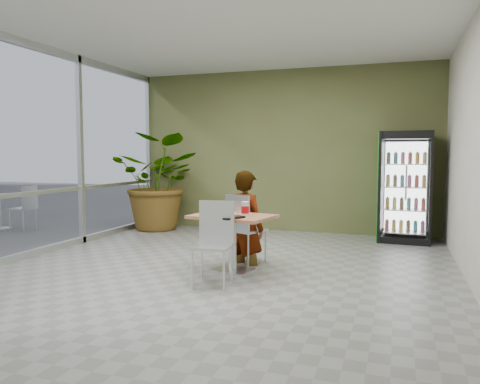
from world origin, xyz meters
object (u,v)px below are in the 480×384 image
(beverage_fridge, at_px, (405,187))
(potted_plant, at_px, (160,182))
(dining_table, at_px, (233,231))
(chair_near, at_px, (215,236))
(cafeteria_tray, at_px, (224,217))
(chair_far, at_px, (242,223))
(soda_cup, at_px, (245,209))
(seated_woman, at_px, (246,228))

(beverage_fridge, distance_m, potted_plant, 4.72)
(dining_table, relative_size, beverage_fridge, 0.59)
(chair_near, xyz_separation_m, cafeteria_tray, (0.01, 0.29, 0.19))
(potted_plant, bearing_deg, cafeteria_tray, -50.60)
(chair_far, xyz_separation_m, soda_cup, (0.21, -0.52, 0.27))
(cafeteria_tray, relative_size, potted_plant, 0.22)
(chair_near, xyz_separation_m, soda_cup, (0.20, 0.54, 0.26))
(chair_near, relative_size, cafeteria_tray, 2.24)
(soda_cup, height_order, potted_plant, potted_plant)
(seated_woman, distance_m, soda_cup, 0.68)
(beverage_fridge, height_order, potted_plant, potted_plant)
(dining_table, bearing_deg, chair_far, 93.69)
(chair_far, bearing_deg, chair_near, 114.27)
(chair_near, bearing_deg, chair_far, 83.95)
(chair_near, height_order, cafeteria_tray, chair_near)
(chair_near, bearing_deg, potted_plant, 120.42)
(dining_table, xyz_separation_m, seated_woman, (0.01, 0.55, -0.03))
(chair_far, distance_m, cafeteria_tray, 0.79)
(soda_cup, xyz_separation_m, cafeteria_tray, (-0.20, -0.25, -0.07))
(potted_plant, bearing_deg, seated_woman, -41.62)
(seated_woman, bearing_deg, beverage_fridge, -107.28)
(seated_woman, height_order, cafeteria_tray, seated_woman)
(soda_cup, bearing_deg, chair_near, -110.66)
(chair_near, relative_size, soda_cup, 5.42)
(dining_table, xyz_separation_m, soda_cup, (0.18, -0.02, 0.30))
(dining_table, height_order, beverage_fridge, beverage_fridge)
(seated_woman, height_order, potted_plant, potted_plant)
(soda_cup, xyz_separation_m, beverage_fridge, (1.97, 3.01, 0.13))
(seated_woman, bearing_deg, soda_cup, 130.52)
(chair_near, height_order, beverage_fridge, beverage_fridge)
(chair_far, relative_size, beverage_fridge, 0.51)
(soda_cup, xyz_separation_m, potted_plant, (-2.75, 2.86, 0.14))
(cafeteria_tray, bearing_deg, beverage_fridge, 56.36)
(dining_table, bearing_deg, beverage_fridge, 54.30)
(chair_near, distance_m, soda_cup, 0.64)
(seated_woman, bearing_deg, dining_table, 112.98)
(chair_far, distance_m, seated_woman, 0.09)
(cafeteria_tray, height_order, beverage_fridge, beverage_fridge)
(chair_near, height_order, seated_woman, seated_woman)
(chair_far, relative_size, cafeteria_tray, 2.24)
(dining_table, xyz_separation_m, cafeteria_tray, (-0.02, -0.27, 0.23))
(chair_far, distance_m, beverage_fridge, 3.33)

